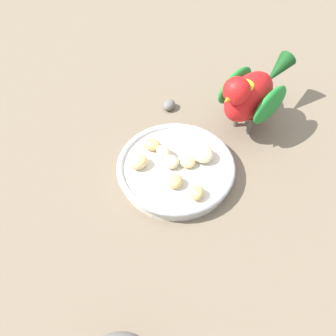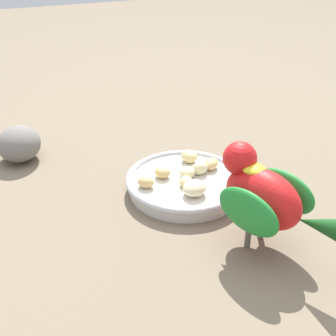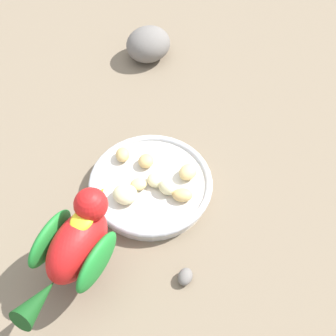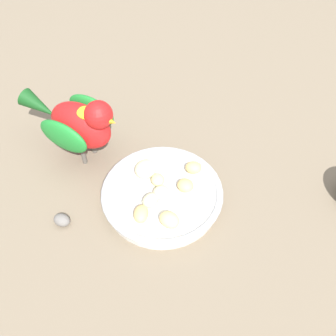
{
  "view_description": "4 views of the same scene",
  "coord_description": "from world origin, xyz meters",
  "px_view_note": "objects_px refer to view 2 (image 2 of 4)",
  "views": [
    {
      "loc": [
        -0.39,
        0.26,
        0.6
      ],
      "look_at": [
        -0.01,
        0.02,
        0.06
      ],
      "focal_mm": 48.76,
      "sensor_mm": 36.0,
      "label": 1
    },
    {
      "loc": [
        -0.28,
        -0.54,
        0.39
      ],
      "look_at": [
        -0.01,
        0.01,
        0.04
      ],
      "focal_mm": 46.25,
      "sensor_mm": 36.0,
      "label": 2
    },
    {
      "loc": [
        0.34,
        -0.32,
        0.67
      ],
      "look_at": [
        0.03,
        0.02,
        0.06
      ],
      "focal_mm": 53.74,
      "sensor_mm": 36.0,
      "label": 3
    },
    {
      "loc": [
        0.27,
        0.27,
        0.53
      ],
      "look_at": [
        -0.02,
        -0.02,
        0.05
      ],
      "focal_mm": 42.22,
      "sensor_mm": 36.0,
      "label": 4
    }
  ],
  "objects_px": {
    "parrot": "(265,196)",
    "rock_large": "(19,144)",
    "feeding_bowl": "(185,183)",
    "apple_piece_7": "(162,172)",
    "apple_piece_4": "(195,188)",
    "apple_piece_6": "(189,156)",
    "pebble_0": "(284,189)",
    "apple_piece_2": "(201,169)",
    "apple_piece_3": "(184,182)",
    "apple_piece_1": "(188,173)",
    "apple_piece_0": "(145,182)",
    "apple_piece_5": "(211,164)"
  },
  "relations": [
    {
      "from": "apple_piece_3",
      "to": "apple_piece_1",
      "type": "bearing_deg",
      "value": 50.16
    },
    {
      "from": "apple_piece_3",
      "to": "apple_piece_4",
      "type": "xyz_separation_m",
      "value": [
        0.0,
        -0.03,
        0.0
      ]
    },
    {
      "from": "apple_piece_2",
      "to": "apple_piece_5",
      "type": "bearing_deg",
      "value": 21.36
    },
    {
      "from": "apple_piece_1",
      "to": "apple_piece_3",
      "type": "height_order",
      "value": "apple_piece_1"
    },
    {
      "from": "apple_piece_4",
      "to": "apple_piece_6",
      "type": "relative_size",
      "value": 1.19
    },
    {
      "from": "apple_piece_6",
      "to": "pebble_0",
      "type": "height_order",
      "value": "apple_piece_6"
    },
    {
      "from": "rock_large",
      "to": "pebble_0",
      "type": "height_order",
      "value": "rock_large"
    },
    {
      "from": "apple_piece_4",
      "to": "rock_large",
      "type": "height_order",
      "value": "rock_large"
    },
    {
      "from": "apple_piece_0",
      "to": "apple_piece_1",
      "type": "height_order",
      "value": "same"
    },
    {
      "from": "apple_piece_2",
      "to": "apple_piece_5",
      "type": "xyz_separation_m",
      "value": [
        0.03,
        0.01,
        -0.0
      ]
    },
    {
      "from": "feeding_bowl",
      "to": "apple_piece_2",
      "type": "relative_size",
      "value": 6.98
    },
    {
      "from": "apple_piece_0",
      "to": "apple_piece_6",
      "type": "xyz_separation_m",
      "value": [
        0.1,
        0.04,
        0.0
      ]
    },
    {
      "from": "parrot",
      "to": "rock_large",
      "type": "relative_size",
      "value": 2.25
    },
    {
      "from": "parrot",
      "to": "pebble_0",
      "type": "xyz_separation_m",
      "value": [
        0.11,
        0.09,
        -0.07
      ]
    },
    {
      "from": "apple_piece_2",
      "to": "apple_piece_7",
      "type": "distance_m",
      "value": 0.06
    },
    {
      "from": "apple_piece_0",
      "to": "apple_piece_5",
      "type": "distance_m",
      "value": 0.12
    },
    {
      "from": "apple_piece_4",
      "to": "apple_piece_6",
      "type": "distance_m",
      "value": 0.11
    },
    {
      "from": "apple_piece_4",
      "to": "apple_piece_7",
      "type": "relative_size",
      "value": 1.42
    },
    {
      "from": "apple_piece_6",
      "to": "parrot",
      "type": "height_order",
      "value": "parrot"
    },
    {
      "from": "apple_piece_4",
      "to": "apple_piece_7",
      "type": "xyz_separation_m",
      "value": [
        -0.02,
        0.07,
        -0.0
      ]
    },
    {
      "from": "pebble_0",
      "to": "apple_piece_6",
      "type": "bearing_deg",
      "value": 130.3
    },
    {
      "from": "apple_piece_3",
      "to": "parrot",
      "type": "relative_size",
      "value": 0.13
    },
    {
      "from": "feeding_bowl",
      "to": "apple_piece_2",
      "type": "height_order",
      "value": "apple_piece_2"
    },
    {
      "from": "apple_piece_0",
      "to": "rock_large",
      "type": "xyz_separation_m",
      "value": [
        -0.16,
        0.22,
        0.0
      ]
    },
    {
      "from": "feeding_bowl",
      "to": "parrot",
      "type": "relative_size",
      "value": 0.99
    },
    {
      "from": "apple_piece_5",
      "to": "apple_piece_7",
      "type": "distance_m",
      "value": 0.09
    },
    {
      "from": "apple_piece_2",
      "to": "apple_piece_4",
      "type": "xyz_separation_m",
      "value": [
        -0.04,
        -0.05,
        0.0
      ]
    },
    {
      "from": "apple_piece_4",
      "to": "parrot",
      "type": "relative_size",
      "value": 0.19
    },
    {
      "from": "apple_piece_4",
      "to": "apple_piece_7",
      "type": "bearing_deg",
      "value": 108.6
    },
    {
      "from": "apple_piece_5",
      "to": "pebble_0",
      "type": "height_order",
      "value": "apple_piece_5"
    },
    {
      "from": "apple_piece_3",
      "to": "apple_piece_5",
      "type": "distance_m",
      "value": 0.07
    },
    {
      "from": "feeding_bowl",
      "to": "apple_piece_7",
      "type": "distance_m",
      "value": 0.04
    },
    {
      "from": "apple_piece_2",
      "to": "rock_large",
      "type": "bearing_deg",
      "value": 138.54
    },
    {
      "from": "parrot",
      "to": "apple_piece_3",
      "type": "bearing_deg",
      "value": -1.12
    },
    {
      "from": "apple_piece_2",
      "to": "apple_piece_3",
      "type": "bearing_deg",
      "value": -153.97
    },
    {
      "from": "apple_piece_6",
      "to": "feeding_bowl",
      "type": "bearing_deg",
      "value": -123.77
    },
    {
      "from": "feeding_bowl",
      "to": "apple_piece_5",
      "type": "distance_m",
      "value": 0.06
    },
    {
      "from": "apple_piece_5",
      "to": "rock_large",
      "type": "xyz_separation_m",
      "value": [
        -0.28,
        0.22,
        0.0
      ]
    },
    {
      "from": "apple_piece_7",
      "to": "parrot",
      "type": "height_order",
      "value": "parrot"
    },
    {
      "from": "apple_piece_4",
      "to": "apple_piece_7",
      "type": "height_order",
      "value": "apple_piece_4"
    },
    {
      "from": "apple_piece_0",
      "to": "apple_piece_2",
      "type": "distance_m",
      "value": 0.1
    },
    {
      "from": "feeding_bowl",
      "to": "parrot",
      "type": "bearing_deg",
      "value": -80.57
    },
    {
      "from": "parrot",
      "to": "apple_piece_7",
      "type": "bearing_deg",
      "value": 1.23
    },
    {
      "from": "apple_piece_1",
      "to": "apple_piece_4",
      "type": "bearing_deg",
      "value": -105.57
    },
    {
      "from": "apple_piece_3",
      "to": "rock_large",
      "type": "xyz_separation_m",
      "value": [
        -0.22,
        0.25,
        0.0
      ]
    },
    {
      "from": "apple_piece_0",
      "to": "apple_piece_7",
      "type": "relative_size",
      "value": 1.01
    },
    {
      "from": "apple_piece_4",
      "to": "rock_large",
      "type": "distance_m",
      "value": 0.35
    },
    {
      "from": "feeding_bowl",
      "to": "apple_piece_5",
      "type": "height_order",
      "value": "apple_piece_5"
    },
    {
      "from": "apple_piece_2",
      "to": "apple_piece_5",
      "type": "relative_size",
      "value": 0.9
    },
    {
      "from": "apple_piece_2",
      "to": "apple_piece_3",
      "type": "distance_m",
      "value": 0.05
    }
  ]
}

